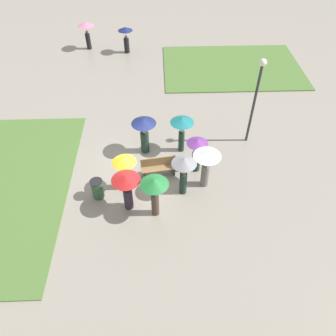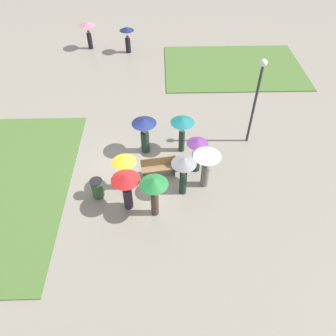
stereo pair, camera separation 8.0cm
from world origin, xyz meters
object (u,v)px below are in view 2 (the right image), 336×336
at_px(crowd_person_red, 126,186).
at_px(crowd_person_yellow, 124,165).
at_px(lamp_post, 257,92).
at_px(lone_walker_far_path, 127,35).
at_px(crowd_person_purple, 197,151).
at_px(crowd_person_green, 154,188).
at_px(crowd_person_grey, 184,168).
at_px(crowd_person_navy, 144,129).
at_px(trash_bin, 97,188).
at_px(crowd_person_white, 207,161).
at_px(lone_walker_mid_plaza, 88,30).
at_px(crowd_person_teal, 182,125).
at_px(park_bench, 159,167).

distance_m(crowd_person_red, crowd_person_yellow, 1.09).
bearing_deg(lamp_post, lone_walker_far_path, 123.13).
relative_size(lamp_post, crowd_person_purple, 2.48).
relative_size(crowd_person_green, crowd_person_red, 1.10).
bearing_deg(lamp_post, crowd_person_red, -144.36).
relative_size(crowd_person_yellow, crowd_person_grey, 0.91).
xyz_separation_m(crowd_person_purple, crowd_person_navy, (-2.31, 1.32, 0.21)).
bearing_deg(trash_bin, crowd_person_white, 6.56).
height_order(crowd_person_red, crowd_person_navy, crowd_person_navy).
bearing_deg(crowd_person_green, crowd_person_white, 56.37).
bearing_deg(crowd_person_navy, lone_walker_mid_plaza, -88.77).
relative_size(crowd_person_teal, lone_walker_mid_plaza, 1.05).
relative_size(crowd_person_grey, lone_walker_far_path, 1.10).
height_order(trash_bin, lone_walker_far_path, lone_walker_far_path).
bearing_deg(crowd_person_navy, crowd_person_green, 77.74).
height_order(crowd_person_green, crowd_person_purple, crowd_person_green).
height_order(crowd_person_yellow, crowd_person_white, crowd_person_white).
relative_size(park_bench, crowd_person_purple, 0.91).
distance_m(park_bench, crowd_person_teal, 2.20).
bearing_deg(crowd_person_green, crowd_person_teal, 92.70).
distance_m(crowd_person_navy, lone_walker_mid_plaza, 12.07).
relative_size(crowd_person_green, crowd_person_navy, 1.04).
distance_m(crowd_person_white, crowd_person_navy, 3.45).
distance_m(crowd_person_navy, lone_walker_far_path, 10.71).
height_order(park_bench, lone_walker_mid_plaza, lone_walker_mid_plaza).
distance_m(crowd_person_yellow, lone_walker_mid_plaza, 14.08).
height_order(crowd_person_teal, lone_walker_mid_plaza, crowd_person_teal).
xyz_separation_m(crowd_person_red, crowd_person_purple, (2.92, 2.10, -0.14)).
distance_m(crowd_person_navy, crowd_person_grey, 3.15).
relative_size(trash_bin, crowd_person_grey, 0.46).
bearing_deg(lone_walker_mid_plaza, crowd_person_green, 10.93).
relative_size(park_bench, crowd_person_yellow, 0.89).
xyz_separation_m(crowd_person_white, crowd_person_purple, (-0.29, 0.96, -0.30)).
height_order(lamp_post, crowd_person_yellow, lamp_post).
xyz_separation_m(crowd_person_teal, crowd_person_white, (0.86, -2.29, -0.05)).
height_order(lamp_post, lone_walker_mid_plaza, lamp_post).
xyz_separation_m(lamp_post, lone_walker_mid_plaza, (-9.28, 10.66, -1.48)).
relative_size(park_bench, crowd_person_white, 0.82).
xyz_separation_m(crowd_person_teal, crowd_person_yellow, (-2.49, -2.35, -0.16)).
distance_m(crowd_person_red, crowd_person_navy, 3.47).
distance_m(crowd_person_teal, crowd_person_purple, 1.49).
bearing_deg(lone_walker_far_path, crowd_person_white, 27.03).
xyz_separation_m(crowd_person_purple, lone_walker_far_path, (-3.76, 11.93, 0.11)).
relative_size(crowd_person_grey, lone_walker_mid_plaza, 1.07).
height_order(trash_bin, lone_walker_mid_plaza, lone_walker_mid_plaza).
xyz_separation_m(park_bench, crowd_person_yellow, (-1.38, -0.77, 0.87)).
height_order(crowd_person_teal, crowd_person_grey, crowd_person_grey).
xyz_separation_m(crowd_person_yellow, lone_walker_mid_plaza, (-3.47, 13.65, -0.01)).
xyz_separation_m(crowd_person_purple, crowd_person_grey, (-0.67, -1.37, 0.33)).
xyz_separation_m(crowd_person_yellow, lone_walker_far_path, (-0.70, 12.95, -0.09)).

